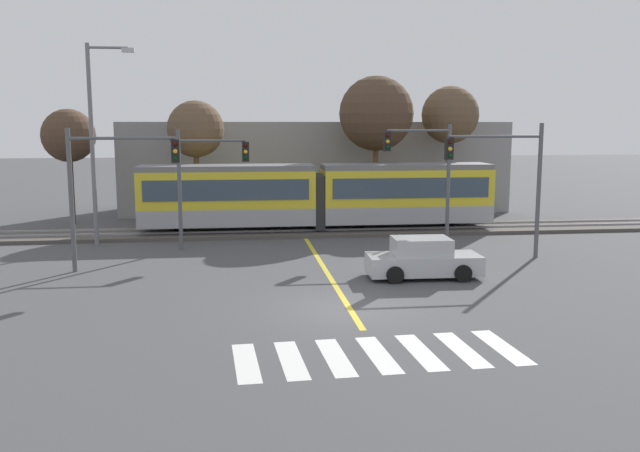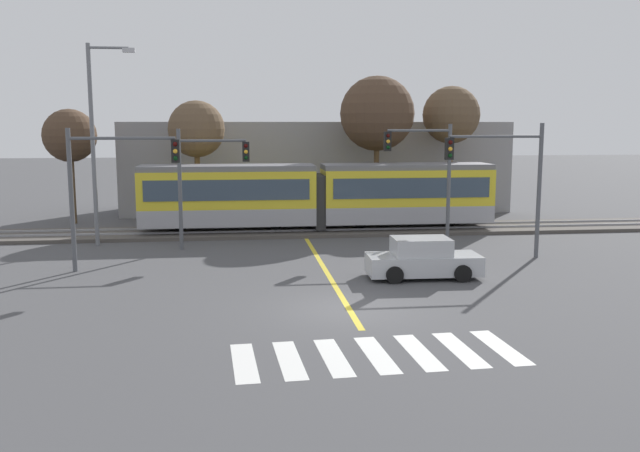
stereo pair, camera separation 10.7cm
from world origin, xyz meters
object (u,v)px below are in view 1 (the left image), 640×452
object	(u,v)px
sedan_crossing	(423,259)
traffic_light_mid_left	(111,176)
bare_tree_west	(196,130)
bare_tree_east	(376,114)
light_rail_tram	(318,194)
bare_tree_far_west	(69,136)
traffic_light_far_right	(426,165)
traffic_light_far_left	(204,172)
bare_tree_far_east	(450,116)
street_lamp_west	(96,134)
traffic_light_mid_right	(506,170)

from	to	relation	value
sedan_crossing	traffic_light_mid_left	distance (m)	12.38
bare_tree_west	bare_tree_east	world-z (taller)	bare_tree_east
light_rail_tram	traffic_light_mid_left	xyz separation A→B (m)	(-9.09, -8.51, 1.69)
bare_tree_far_west	bare_tree_east	distance (m)	17.70
traffic_light_far_right	bare_tree_far_west	bearing A→B (deg)	153.33
traffic_light_far_left	bare_tree_far_east	distance (m)	17.05
light_rail_tram	street_lamp_west	xyz separation A→B (m)	(-10.70, -2.69, 3.22)
sedan_crossing	traffic_light_far_right	xyz separation A→B (m)	(2.03, 6.90, 3.11)
traffic_light_far_right	bare_tree_east	xyz separation A→B (m)	(-0.69, 8.30, 2.48)
light_rail_tram	street_lamp_west	world-z (taller)	street_lamp_west
traffic_light_mid_right	traffic_light_mid_left	distance (m)	16.13
light_rail_tram	bare_tree_west	xyz separation A→B (m)	(-6.50, 3.93, 3.34)
sedan_crossing	traffic_light_far_right	bearing A→B (deg)	73.63
traffic_light_mid_left	bare_tree_far_west	distance (m)	14.24
sedan_crossing	traffic_light_mid_right	xyz separation A→B (m)	(4.43, 3.18, 3.09)
traffic_light_mid_left	bare_tree_west	bearing A→B (deg)	78.25
bare_tree_far_west	bare_tree_east	xyz separation A→B (m)	(17.63, -0.91, 1.28)
traffic_light_mid_right	bare_tree_far_east	xyz separation A→B (m)	(1.58, 12.61, 2.42)
traffic_light_far_left	bare_tree_west	xyz separation A→B (m)	(-0.79, 8.20, 1.81)
light_rail_tram	street_lamp_west	size ratio (longest dim) A/B	1.98
light_rail_tram	bare_tree_far_west	xyz separation A→B (m)	(-13.69, 4.91, 2.97)
traffic_light_mid_left	street_lamp_west	distance (m)	6.23
street_lamp_west	traffic_light_mid_right	bearing A→B (deg)	-16.72
traffic_light_far_left	sedan_crossing	bearing A→B (deg)	-39.76
sedan_crossing	bare_tree_west	bearing A→B (deg)	121.07
light_rail_tram	bare_tree_east	world-z (taller)	bare_tree_east
street_lamp_west	bare_tree_far_east	bearing A→B (deg)	20.66
traffic_light_far_right	traffic_light_mid_left	world-z (taller)	traffic_light_far_right
street_lamp_west	bare_tree_far_west	xyz separation A→B (m)	(-2.99, 7.59, -0.25)
light_rail_tram	bare_tree_west	size ratio (longest dim) A/B	2.63
traffic_light_far_left	bare_tree_west	world-z (taller)	bare_tree_west
street_lamp_west	bare_tree_far_west	distance (m)	8.16
traffic_light_mid_right	bare_tree_far_west	size ratio (longest dim) A/B	0.88
traffic_light_far_left	bare_tree_east	world-z (taller)	bare_tree_east
bare_tree_far_east	traffic_light_far_left	bearing A→B (deg)	-148.23
traffic_light_mid_right	bare_tree_west	xyz separation A→B (m)	(-13.54, 11.94, 1.60)
bare_tree_far_west	bare_tree_west	size ratio (longest dim) A/B	0.93
light_rail_tram	traffic_light_mid_right	size ratio (longest dim) A/B	3.21
traffic_light_far_right	bare_tree_east	world-z (taller)	bare_tree_east
traffic_light_mid_right	traffic_light_far_right	xyz separation A→B (m)	(-2.40, 3.72, 0.03)
traffic_light_far_left	bare_tree_east	bearing A→B (deg)	40.62
sedan_crossing	traffic_light_far_left	bearing A→B (deg)	140.24
light_rail_tram	traffic_light_far_right	bearing A→B (deg)	-42.81
traffic_light_mid_left	bare_tree_far_west	world-z (taller)	bare_tree_far_west
traffic_light_mid_right	bare_tree_east	distance (m)	12.66
light_rail_tram	traffic_light_far_left	size ratio (longest dim) A/B	3.36
traffic_light_far_left	bare_tree_far_west	distance (m)	12.25
sedan_crossing	traffic_light_mid_left	xyz separation A→B (m)	(-11.69, 2.68, 3.04)
bare_tree_far_west	traffic_light_far_left	bearing A→B (deg)	-48.99
traffic_light_mid_right	bare_tree_far_west	distance (m)	24.45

